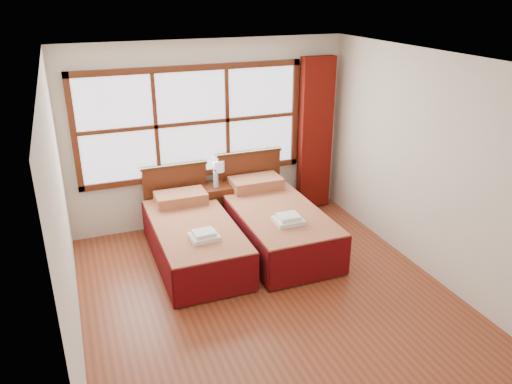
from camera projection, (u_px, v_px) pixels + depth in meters
name	position (u px, v px, depth m)	size (l,w,h in m)	color
floor	(270.00, 299.00, 5.57)	(4.50, 4.50, 0.00)	brown
ceiling	(273.00, 61.00, 4.57)	(4.50, 4.50, 0.00)	white
wall_back	(210.00, 135.00, 7.01)	(4.00, 4.00, 0.00)	silver
wall_left	(63.00, 223.00, 4.41)	(4.50, 4.50, 0.00)	silver
wall_right	(431.00, 168.00, 5.74)	(4.50, 4.50, 0.00)	silver
window	(192.00, 123.00, 6.82)	(3.16, 0.06, 1.56)	white
curtain	(315.00, 135.00, 7.47)	(0.50, 0.16, 2.30)	#69110A
bed_left	(193.00, 237.00, 6.30)	(0.99, 2.01, 0.96)	#3D220C
bed_right	(274.00, 222.00, 6.66)	(1.06, 2.08, 1.03)	#3D220C
nightstand	(219.00, 205.00, 7.18)	(0.47, 0.46, 0.63)	#562512
towels_left	(204.00, 235.00, 5.79)	(0.34, 0.30, 0.10)	white
towels_right	(288.00, 219.00, 6.10)	(0.35, 0.30, 0.10)	white
lamp	(219.00, 167.00, 7.12)	(0.16, 0.16, 0.31)	gold
bottle_near	(215.00, 179.00, 6.98)	(0.06, 0.06, 0.23)	silver
bottle_far	(216.00, 179.00, 6.95)	(0.07, 0.07, 0.26)	silver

